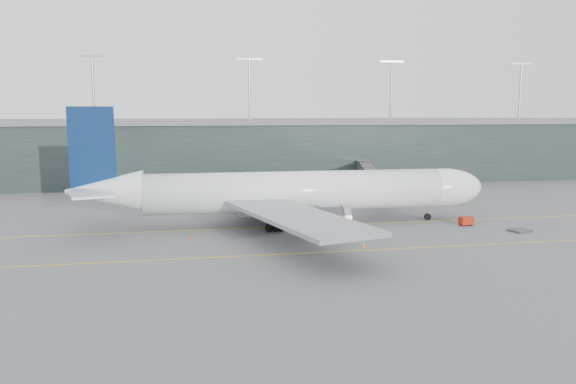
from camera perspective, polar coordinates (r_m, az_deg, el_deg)
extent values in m
plane|color=#5B5B60|center=(87.08, -3.31, -3.11)|extent=(320.00, 320.00, 0.00)
cube|color=gold|center=(83.19, -2.95, -3.64)|extent=(160.00, 0.25, 0.02)
cube|color=gold|center=(67.77, -1.10, -6.35)|extent=(160.00, 0.25, 0.02)
cube|color=gold|center=(107.26, -2.04, -0.97)|extent=(0.25, 60.00, 0.02)
cube|color=#1F2A2A|center=(143.48, -6.34, 4.09)|extent=(240.00, 35.00, 14.00)
cube|color=slate|center=(143.15, -6.39, 7.13)|extent=(240.00, 36.00, 1.20)
cylinder|color=#9E9EA3|center=(134.17, -19.18, 9.83)|extent=(0.60, 0.60, 14.00)
cylinder|color=#9E9EA3|center=(133.76, -3.94, 10.26)|extent=(0.60, 0.60, 14.00)
cylinder|color=#9E9EA3|center=(142.24, 10.43, 10.02)|extent=(0.60, 0.60, 14.00)
cylinder|color=#9E9EA3|center=(158.19, 22.50, 9.34)|extent=(0.60, 0.60, 14.00)
cylinder|color=white|center=(84.48, 0.77, 0.09)|extent=(44.67, 6.61, 6.01)
ellipsoid|color=white|center=(91.88, 15.48, 0.44)|extent=(12.70, 6.18, 6.01)
cone|color=white|center=(83.81, -18.13, 0.09)|extent=(10.74, 5.91, 5.77)
cube|color=gray|center=(84.67, 0.12, -1.49)|extent=(15.58, 5.05, 1.94)
cube|color=black|center=(93.40, 17.55, 1.08)|extent=(2.17, 2.94, 0.78)
cube|color=gray|center=(69.53, 0.72, -2.46)|extent=(15.81, 29.42, 0.53)
cylinder|color=#3A3A40|center=(76.43, 3.48, -2.77)|extent=(6.83, 3.48, 3.39)
cube|color=gray|center=(98.87, -2.51, 0.69)|extent=(16.46, 29.44, 0.53)
cylinder|color=#3A3A40|center=(94.18, 0.88, -0.69)|extent=(6.83, 3.48, 3.39)
cube|color=#09204B|center=(83.45, -19.31, 4.22)|extent=(6.31, 0.57, 11.63)
cube|color=white|center=(78.68, -19.38, -0.12)|extent=(7.31, 9.77, 0.34)
cube|color=white|center=(89.12, -18.28, 0.85)|extent=(7.50, 9.85, 0.34)
cylinder|color=black|center=(91.58, 14.00, -2.45)|extent=(1.07, 0.40, 1.07)
cylinder|color=#9E9EA3|center=(91.45, 14.02, -2.00)|extent=(0.29, 0.29, 2.52)
cylinder|color=black|center=(80.09, -1.35, -3.63)|extent=(1.27, 0.50, 1.26)
cylinder|color=black|center=(89.13, -2.25, -2.43)|extent=(1.27, 0.50, 1.26)
cube|color=#2F2F35|center=(92.92, 9.35, 0.30)|extent=(3.58, 3.84, 2.50)
cube|color=#2F2F35|center=(100.25, 8.96, 0.87)|extent=(5.10, 11.82, 2.24)
cube|color=#2F2F35|center=(111.76, 8.44, 1.62)|extent=(5.31, 11.87, 2.33)
cube|color=#2F2F35|center=(123.29, 8.02, 2.23)|extent=(5.53, 11.93, 2.42)
cylinder|color=#9E9EA3|center=(101.25, 8.89, -0.64)|extent=(0.45, 0.45, 3.40)
cube|color=#3A3A40|center=(101.47, 8.87, -1.41)|extent=(2.07, 1.75, 0.63)
cylinder|color=#2F2F35|center=(129.77, 3.49, 2.59)|extent=(3.58, 3.58, 2.68)
cylinder|color=#2F2F35|center=(130.08, 3.48, 1.33)|extent=(1.61, 1.61, 3.22)
cube|color=#A31C0B|center=(88.70, 17.63, -2.79)|extent=(2.05, 1.43, 1.14)
cylinder|color=black|center=(88.06, 17.39, -3.23)|extent=(0.36, 0.17, 0.35)
cylinder|color=black|center=(88.85, 18.15, -3.17)|extent=(0.36, 0.17, 0.35)
cylinder|color=black|center=(88.78, 17.08, -3.13)|extent=(0.36, 0.17, 0.35)
cylinder|color=black|center=(89.56, 17.83, -3.07)|extent=(0.36, 0.17, 0.35)
cube|color=#38393D|center=(87.06, 22.48, -3.61)|extent=(3.42, 3.04, 0.29)
cube|color=#3A3A40|center=(97.15, -6.51, -1.88)|extent=(2.63, 2.38, 0.22)
cube|color=#A6ABB2|center=(96.99, -6.52, -1.32)|extent=(2.19, 2.13, 1.62)
cube|color=#264B96|center=(96.85, -6.53, -0.83)|extent=(2.26, 2.20, 0.09)
cube|color=#3A3A40|center=(98.40, -6.48, -1.77)|extent=(1.98, 1.67, 0.18)
cube|color=#A9AFB5|center=(98.27, -6.49, -1.30)|extent=(1.61, 1.54, 1.35)
cube|color=#264B96|center=(98.15, -6.50, -0.90)|extent=(1.66, 1.59, 0.07)
cube|color=#3A3A40|center=(97.51, -3.71, -1.82)|extent=(2.07, 1.75, 0.19)
cube|color=silver|center=(97.37, -3.72, -1.33)|extent=(1.69, 1.61, 1.40)
cube|color=#264B96|center=(97.25, -3.72, -0.91)|extent=(1.74, 1.66, 0.07)
cone|color=orange|center=(92.52, 17.33, -2.57)|extent=(0.47, 0.47, 0.76)
cone|color=orange|center=(71.64, 7.66, -5.35)|extent=(0.43, 0.43, 0.68)
cone|color=orange|center=(98.90, 1.67, -1.55)|extent=(0.44, 0.44, 0.69)
cone|color=red|center=(76.93, -9.78, -4.47)|extent=(0.41, 0.41, 0.65)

